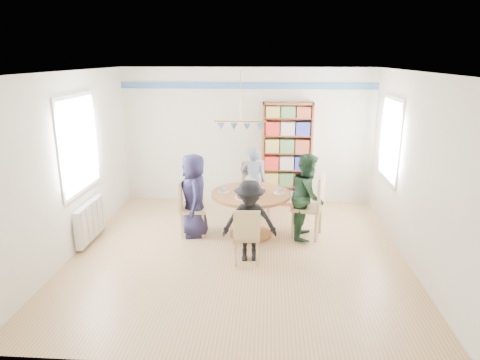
# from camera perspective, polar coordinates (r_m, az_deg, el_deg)

# --- Properties ---
(ground) EXTENTS (5.00, 5.00, 0.00)m
(ground) POSITION_cam_1_polar(r_m,az_deg,el_deg) (6.65, -0.24, -9.70)
(ground) COLOR tan
(room_shell) EXTENTS (5.00, 5.00, 5.00)m
(room_shell) POSITION_cam_1_polar(r_m,az_deg,el_deg) (6.98, -1.88, 5.84)
(room_shell) COLOR white
(room_shell) RESTS_ON ground
(radiator) EXTENTS (0.12, 1.00, 0.60)m
(radiator) POSITION_cam_1_polar(r_m,az_deg,el_deg) (7.34, -19.31, -5.10)
(radiator) COLOR silver
(radiator) RESTS_ON ground
(dining_table) EXTENTS (1.30, 1.30, 0.75)m
(dining_table) POSITION_cam_1_polar(r_m,az_deg,el_deg) (7.06, 1.47, -3.20)
(dining_table) COLOR brown
(dining_table) RESTS_ON ground
(chair_left) EXTENTS (0.48, 0.48, 0.95)m
(chair_left) POSITION_cam_1_polar(r_m,az_deg,el_deg) (7.16, -7.00, -3.32)
(chair_left) COLOR #D6B684
(chair_left) RESTS_ON ground
(chair_right) EXTENTS (0.58, 0.58, 1.06)m
(chair_right) POSITION_cam_1_polar(r_m,az_deg,el_deg) (7.10, 9.71, -3.09)
(chair_right) COLOR #D6B684
(chair_right) RESTS_ON ground
(chair_far) EXTENTS (0.58, 0.58, 1.02)m
(chair_far) POSITION_cam_1_polar(r_m,az_deg,el_deg) (8.00, 1.96, -0.85)
(chair_far) COLOR #D6B684
(chair_far) RESTS_ON ground
(chair_near) EXTENTS (0.40, 0.40, 0.85)m
(chair_near) POSITION_cam_1_polar(r_m,az_deg,el_deg) (6.13, 0.88, -7.18)
(chair_near) COLOR #D6B684
(chair_near) RESTS_ON ground
(person_left) EXTENTS (0.63, 0.78, 1.40)m
(person_left) POSITION_cam_1_polar(r_m,az_deg,el_deg) (7.08, -6.15, -2.04)
(person_left) COLOR #1B1938
(person_left) RESTS_ON ground
(person_right) EXTENTS (0.63, 0.76, 1.42)m
(person_right) POSITION_cam_1_polar(r_m,az_deg,el_deg) (7.05, 9.03, -2.13)
(person_right) COLOR #19321F
(person_right) RESTS_ON ground
(person_far) EXTENTS (0.49, 0.33, 1.32)m
(person_far) POSITION_cam_1_polar(r_m,az_deg,el_deg) (7.93, 1.79, -0.24)
(person_far) COLOR gray
(person_far) RESTS_ON ground
(person_near) EXTENTS (0.82, 0.51, 1.22)m
(person_near) POSITION_cam_1_polar(r_m,az_deg,el_deg) (6.20, 1.29, -5.50)
(person_near) COLOR black
(person_near) RESTS_ON ground
(bookshelf) EXTENTS (0.98, 0.29, 2.05)m
(bookshelf) POSITION_cam_1_polar(r_m,az_deg,el_deg) (8.52, 6.25, 3.27)
(bookshelf) COLOR brown
(bookshelf) RESTS_ON ground
(tableware) EXTENTS (1.11, 1.11, 0.29)m
(tableware) POSITION_cam_1_polar(r_m,az_deg,el_deg) (7.01, 1.30, -1.15)
(tableware) COLOR white
(tableware) RESTS_ON dining_table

